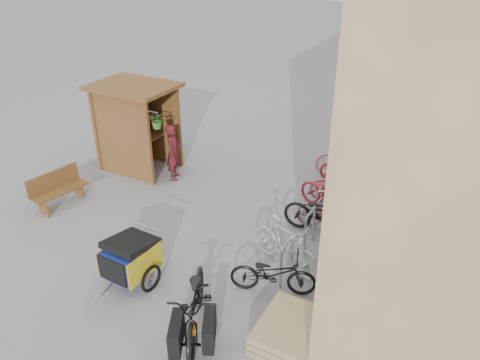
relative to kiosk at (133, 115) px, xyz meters
The scene contains 17 objects.
ground 4.39m from the kiosk, 37.02° to the right, with size 80.00×80.00×0.00m, color gray.
kiosk is the anchor object (origin of this frame).
bike_rack 5.67m from the kiosk, ahead, with size 0.05×5.35×0.86m.
pallet_stack 7.50m from the kiosk, 31.66° to the right, with size 1.00×1.20×0.40m.
bench 2.76m from the kiosk, 98.94° to the right, with size 0.64×1.41×0.86m.
shopping_carts 7.71m from the kiosk, 34.76° to the left, with size 0.53×1.46×0.95m.
child_trailer 5.03m from the kiosk, 52.05° to the right, with size 1.02×1.70×0.99m.
cargo_bike 6.56m from the kiosk, 42.29° to the right, with size 1.56×2.14×1.07m.
person_kiosk 1.51m from the kiosk, ahead, with size 0.56×0.37×1.53m, color maroon.
bike_0 6.32m from the kiosk, 27.76° to the right, with size 0.55×1.58×0.83m, color black.
bike_1 5.89m from the kiosk, 21.45° to the right, with size 0.50×1.76×1.06m, color beige.
bike_2 5.85m from the kiosk, ahead, with size 0.66×1.90×1.00m, color black.
bike_3 5.88m from the kiosk, ahead, with size 0.45×1.58×0.95m, color pink.
bike_4 5.63m from the kiosk, ahead, with size 0.60×1.72×0.90m, color maroon.
bike_5 5.83m from the kiosk, ahead, with size 0.47×1.66×1.00m, color #ACABB0.
bike_6 5.82m from the kiosk, 15.44° to the left, with size 0.57×1.63×0.86m, color maroon.
bike_7 5.90m from the kiosk, 21.43° to the left, with size 0.52×1.83×1.10m, color pink.
Camera 1 is at (4.87, -6.60, 5.89)m, focal length 35.00 mm.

